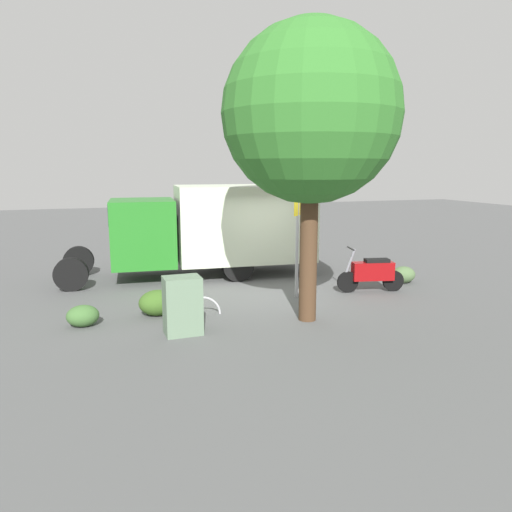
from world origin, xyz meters
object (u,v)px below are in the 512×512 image
at_px(box_truck_near, 212,225).
at_px(stop_sign, 298,210).
at_px(utility_cabinet, 183,305).
at_px(bike_rack_hoop, 202,315).
at_px(motorcycle, 372,273).
at_px(street_tree, 311,115).

relative_size(box_truck_near, stop_sign, 2.28).
relative_size(box_truck_near, utility_cabinet, 6.55).
bearing_deg(bike_rack_hoop, motorcycle, -172.98).
distance_m(box_truck_near, stop_sign, 3.54).
bearing_deg(stop_sign, utility_cabinet, 29.31).
bearing_deg(utility_cabinet, motorcycle, -162.49).
relative_size(stop_sign, utility_cabinet, 2.87).
xyz_separation_m(street_tree, utility_cabinet, (2.72, 0.03, -3.74)).
distance_m(box_truck_near, motorcycle, 4.95).
bearing_deg(box_truck_near, motorcycle, 141.70).
distance_m(box_truck_near, utility_cabinet, 5.39).
xyz_separation_m(box_truck_near, utility_cabinet, (1.81, 4.98, -0.96)).
height_order(stop_sign, street_tree, street_tree).
distance_m(motorcycle, utility_cabinet, 5.62).
relative_size(street_tree, bike_rack_hoop, 7.25).
relative_size(box_truck_near, bike_rack_hoop, 8.95).
bearing_deg(bike_rack_hoop, street_tree, 152.85).
bearing_deg(stop_sign, street_tree, 73.97).
xyz_separation_m(street_tree, bike_rack_hoop, (2.10, -1.07, -4.32)).
relative_size(motorcycle, bike_rack_hoop, 2.11).
bearing_deg(bike_rack_hoop, box_truck_near, -106.92).
bearing_deg(stop_sign, motorcycle, 176.62).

